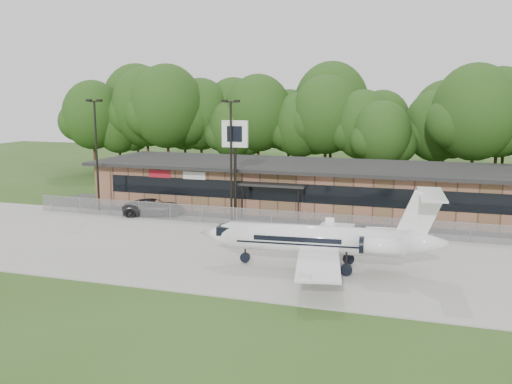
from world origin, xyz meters
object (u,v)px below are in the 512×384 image
(suv, at_px, (154,207))
(pole_sign, at_px, (235,145))
(terminal, at_px, (309,186))
(business_jet, at_px, (325,241))

(suv, relative_size, pole_sign, 0.63)
(pole_sign, bearing_deg, terminal, 53.48)
(suv, xyz_separation_m, pole_sign, (7.59, 0.36, 5.77))
(terminal, distance_m, suv, 14.51)
(pole_sign, bearing_deg, business_jet, -51.35)
(terminal, bearing_deg, suv, -148.66)
(terminal, height_order, suv, terminal)
(terminal, xyz_separation_m, pole_sign, (-4.74, -7.14, 4.35))
(terminal, bearing_deg, business_jet, -74.13)
(suv, distance_m, pole_sign, 9.54)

